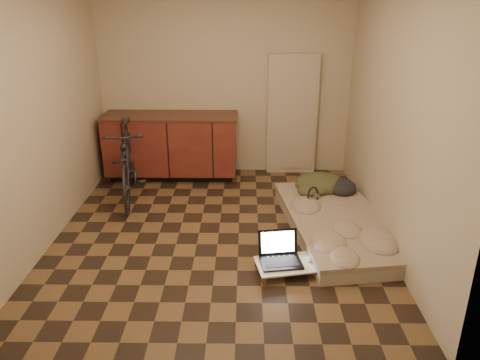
{
  "coord_description": "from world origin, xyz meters",
  "views": [
    {
      "loc": [
        0.29,
        -4.56,
        2.45
      ],
      "look_at": [
        0.23,
        0.2,
        0.55
      ],
      "focal_mm": 35.0,
      "sensor_mm": 36.0,
      "label": 1
    }
  ],
  "objects_px": {
    "bicycle": "(127,157)",
    "futon": "(336,223)",
    "lap_desk": "(287,264)",
    "laptop": "(280,256)"
  },
  "relations": [
    {
      "from": "futon",
      "to": "lap_desk",
      "type": "xyz_separation_m",
      "value": [
        -0.61,
        -0.84,
        -0.01
      ]
    },
    {
      "from": "futon",
      "to": "laptop",
      "type": "xyz_separation_m",
      "value": [
        -0.68,
        -0.79,
        0.06
      ]
    },
    {
      "from": "bicycle",
      "to": "futon",
      "type": "bearing_deg",
      "value": -30.25
    },
    {
      "from": "lap_desk",
      "to": "futon",
      "type": "bearing_deg",
      "value": 42.67
    },
    {
      "from": "lap_desk",
      "to": "laptop",
      "type": "bearing_deg",
      "value": 131.55
    },
    {
      "from": "lap_desk",
      "to": "laptop",
      "type": "relative_size",
      "value": 1.51
    },
    {
      "from": "bicycle",
      "to": "futon",
      "type": "height_order",
      "value": "bicycle"
    },
    {
      "from": "bicycle",
      "to": "laptop",
      "type": "distance_m",
      "value": 2.52
    },
    {
      "from": "bicycle",
      "to": "lap_desk",
      "type": "height_order",
      "value": "bicycle"
    },
    {
      "from": "lap_desk",
      "to": "bicycle",
      "type": "bearing_deg",
      "value": 125.84
    }
  ]
}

